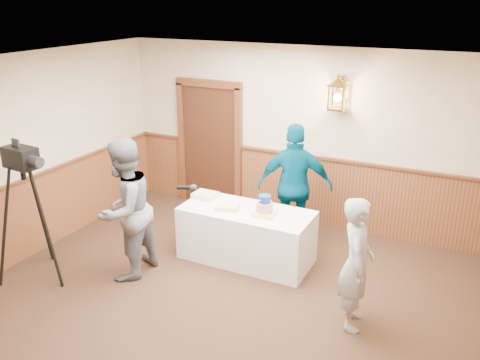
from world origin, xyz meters
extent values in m
plane|color=black|center=(0.00, 0.00, 0.00)|extent=(7.00, 7.00, 0.00)
cube|color=#BBA78C|center=(0.00, 3.50, 1.40)|extent=(6.00, 0.02, 2.80)
cube|color=white|center=(0.00, 0.00, 2.80)|extent=(6.00, 7.00, 0.02)
cube|color=#5B2E1A|center=(0.00, 3.48, 0.55)|extent=(5.98, 0.04, 1.10)
cube|color=#542916|center=(0.00, 3.46, 1.12)|extent=(5.98, 0.07, 0.04)
cube|color=#34190E|center=(-1.60, 3.45, 1.05)|extent=(1.00, 0.06, 2.10)
cube|color=white|center=(-0.17, 1.90, 0.38)|extent=(1.80, 0.80, 0.75)
cube|color=beige|center=(0.12, 1.85, 0.78)|extent=(0.29, 0.29, 0.06)
cylinder|color=#D90800|center=(0.12, 1.85, 0.87)|extent=(0.22, 0.22, 0.13)
cylinder|color=navy|center=(0.12, 1.85, 0.98)|extent=(0.16, 0.16, 0.10)
cube|color=#D1BF7D|center=(-0.42, 1.82, 0.78)|extent=(0.37, 0.33, 0.06)
cube|color=#9BC38A|center=(-0.89, 2.03, 0.79)|extent=(0.33, 0.27, 0.08)
imported|color=slate|center=(-1.39, 0.86, 0.92)|extent=(0.71, 0.90, 1.85)
cylinder|color=black|center=(-0.39, 0.74, 1.44)|extent=(0.23, 0.08, 0.09)
sphere|color=black|center=(-0.26, 0.72, 1.46)|extent=(0.08, 0.08, 0.08)
imported|color=#939497|center=(1.54, 1.08, 0.77)|extent=(0.50, 0.64, 1.53)
imported|color=#003F59|center=(0.25, 2.65, 0.91)|extent=(1.16, 0.75, 1.83)
cube|color=black|center=(-2.42, 0.26, 1.65)|extent=(0.46, 0.28, 0.26)
cylinder|color=black|center=(-2.14, 0.23, 1.65)|extent=(0.19, 0.15, 0.13)
camera|label=1|loc=(2.55, -3.80, 3.51)|focal=38.00mm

